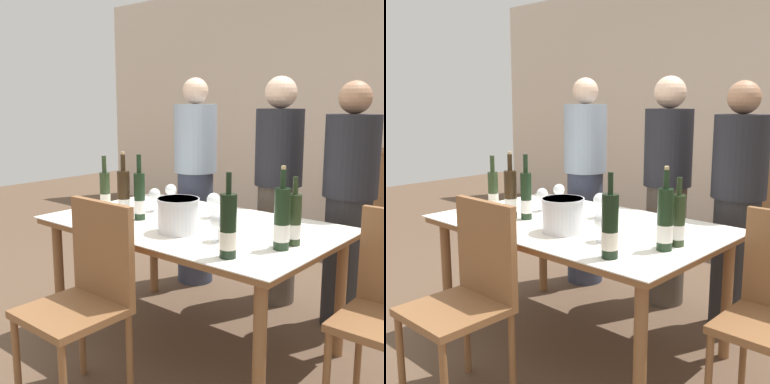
# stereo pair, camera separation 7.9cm
# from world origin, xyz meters

# --- Properties ---
(ground_plane) EXTENTS (12.00, 12.00, 0.00)m
(ground_plane) POSITION_xyz_m (0.00, 0.00, 0.00)
(ground_plane) COLOR brown
(dining_table) EXTENTS (1.66, 1.02, 0.74)m
(dining_table) POSITION_xyz_m (0.00, 0.00, 0.67)
(dining_table) COLOR brown
(dining_table) RESTS_ON ground_plane
(ice_bucket) EXTENTS (0.23, 0.23, 0.18)m
(ice_bucket) POSITION_xyz_m (0.08, -0.20, 0.84)
(ice_bucket) COLOR silver
(ice_bucket) RESTS_ON dining_table
(wine_bottle_0) EXTENTS (0.08, 0.08, 0.40)m
(wine_bottle_0) POSITION_xyz_m (-0.37, -0.18, 0.87)
(wine_bottle_0) COLOR #332314
(wine_bottle_0) RESTS_ON dining_table
(wine_bottle_1) EXTENTS (0.07, 0.07, 0.33)m
(wine_bottle_1) POSITION_xyz_m (0.66, -0.01, 0.86)
(wine_bottle_1) COLOR #28381E
(wine_bottle_1) RESTS_ON dining_table
(wine_bottle_2) EXTENTS (0.07, 0.07, 0.35)m
(wine_bottle_2) POSITION_xyz_m (-0.66, -0.09, 0.86)
(wine_bottle_2) COLOR #28381E
(wine_bottle_2) RESTS_ON dining_table
(wine_bottle_3) EXTENTS (0.08, 0.08, 0.39)m
(wine_bottle_3) POSITION_xyz_m (0.53, -0.38, 0.87)
(wine_bottle_3) COLOR black
(wine_bottle_3) RESTS_ON dining_table
(wine_bottle_4) EXTENTS (0.07, 0.07, 0.39)m
(wine_bottle_4) POSITION_xyz_m (-0.29, -0.14, 0.87)
(wine_bottle_4) COLOR black
(wine_bottle_4) RESTS_ON dining_table
(wine_bottle_5) EXTENTS (0.08, 0.08, 0.40)m
(wine_bottle_5) POSITION_xyz_m (0.65, -0.11, 0.88)
(wine_bottle_5) COLOR black
(wine_bottle_5) RESTS_ON dining_table
(wine_glass_0) EXTENTS (0.08, 0.08, 0.15)m
(wine_glass_0) POSITION_xyz_m (0.02, 0.18, 0.84)
(wine_glass_0) COLOR white
(wine_glass_0) RESTS_ON dining_table
(wine_glass_1) EXTENTS (0.08, 0.08, 0.13)m
(wine_glass_1) POSITION_xyz_m (-0.20, -0.37, 0.83)
(wine_glass_1) COLOR white
(wine_glass_1) RESTS_ON dining_table
(wine_glass_2) EXTENTS (0.07, 0.07, 0.15)m
(wine_glass_2) POSITION_xyz_m (-0.37, 0.07, 0.84)
(wine_glass_2) COLOR white
(wine_glass_2) RESTS_ON dining_table
(wine_glass_3) EXTENTS (0.08, 0.08, 0.14)m
(wine_glass_3) POSITION_xyz_m (-0.44, 0.30, 0.83)
(wine_glass_3) COLOR white
(wine_glass_3) RESTS_ON dining_table
(wine_glass_4) EXTENTS (0.09, 0.09, 0.15)m
(wine_glass_4) POSITION_xyz_m (0.34, -0.20, 0.84)
(wine_glass_4) COLOR white
(wine_glass_4) RESTS_ON dining_table
(chair_near_front) EXTENTS (0.42, 0.42, 0.96)m
(chair_near_front) POSITION_xyz_m (-0.03, -0.74, 0.55)
(chair_near_front) COLOR brown
(chair_near_front) RESTS_ON ground_plane
(person_host) EXTENTS (0.33, 0.33, 1.60)m
(person_host) POSITION_xyz_m (-0.64, 0.80, 0.80)
(person_host) COLOR #383F56
(person_host) RESTS_ON ground_plane
(person_guest_left) EXTENTS (0.33, 0.33, 1.60)m
(person_guest_left) POSITION_xyz_m (0.05, 0.87, 0.80)
(person_guest_left) COLOR #51473D
(person_guest_left) RESTS_ON ground_plane
(person_guest_right) EXTENTS (0.33, 0.33, 1.55)m
(person_guest_right) POSITION_xyz_m (0.60, 0.80, 0.77)
(person_guest_right) COLOR #262628
(person_guest_right) RESTS_ON ground_plane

